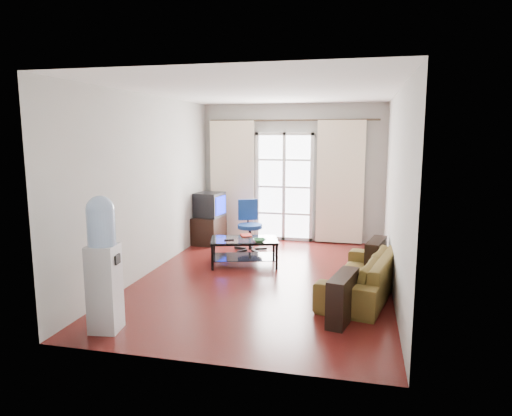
{
  "coord_description": "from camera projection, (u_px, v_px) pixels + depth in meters",
  "views": [
    {
      "loc": [
        1.35,
        -6.36,
        2.12
      ],
      "look_at": [
        -0.21,
        0.35,
        1.0
      ],
      "focal_mm": 32.0,
      "sensor_mm": 36.0,
      "label": 1
    }
  ],
  "objects": [
    {
      "name": "book",
      "position": [
        241.0,
        236.0,
        7.59
      ],
      "size": [
        0.35,
        0.36,
        0.02
      ],
      "primitive_type": "imported",
      "rotation": [
        0.0,
        0.0,
        0.43
      ],
      "color": "#9E2413",
      "rests_on": "coffee_table"
    },
    {
      "name": "sofa",
      "position": [
        362.0,
        274.0,
        6.06
      ],
      "size": [
        2.2,
        1.53,
        0.55
      ],
      "primitive_type": "imported",
      "rotation": [
        0.0,
        0.0,
        -1.79
      ],
      "color": "olive",
      "rests_on": "floor"
    },
    {
      "name": "task_chair",
      "position": [
        250.0,
        236.0,
        8.35
      ],
      "size": [
        0.83,
        0.83,
        0.93
      ],
      "rotation": [
        0.0,
        0.0,
        0.41
      ],
      "color": "black",
      "rests_on": "floor"
    },
    {
      "name": "bowl",
      "position": [
        259.0,
        240.0,
        7.18
      ],
      "size": [
        0.35,
        0.35,
        0.05
      ],
      "primitive_type": "imported",
      "rotation": [
        0.0,
        0.0,
        0.41
      ],
      "color": "green",
      "rests_on": "coffee_table"
    },
    {
      "name": "coffee_table",
      "position": [
        244.0,
        248.0,
        7.42
      ],
      "size": [
        1.2,
        0.88,
        0.43
      ],
      "rotation": [
        0.0,
        0.0,
        0.28
      ],
      "color": "silver",
      "rests_on": "floor"
    },
    {
      "name": "curtain_rod",
      "position": [
        292.0,
        120.0,
        8.77
      ],
      "size": [
        3.3,
        0.04,
        0.04
      ],
      "primitive_type": "cylinder",
      "rotation": [
        0.0,
        1.57,
        0.0
      ],
      "color": "#4C3F2D",
      "rests_on": "wall_back"
    },
    {
      "name": "remote",
      "position": [
        229.0,
        240.0,
        7.29
      ],
      "size": [
        0.16,
        0.11,
        0.02
      ],
      "primitive_type": "cube",
      "rotation": [
        0.0,
        0.0,
        0.45
      ],
      "color": "black",
      "rests_on": "coffee_table"
    },
    {
      "name": "curtain_left",
      "position": [
        232.0,
        180.0,
        9.21
      ],
      "size": [
        0.9,
        0.07,
        2.35
      ],
      "primitive_type": "cube",
      "color": "#FFEECD",
      "rests_on": "curtain_rod"
    },
    {
      "name": "crt_tv",
      "position": [
        209.0,
        205.0,
        8.85
      ],
      "size": [
        0.57,
        0.57,
        0.47
      ],
      "rotation": [
        0.0,
        0.0,
        -0.15
      ],
      "color": "black",
      "rests_on": "tv_stand"
    },
    {
      "name": "wall_back",
      "position": [
        292.0,
        173.0,
        9.03
      ],
      "size": [
        3.6,
        0.02,
        2.7
      ],
      "primitive_type": "cube",
      "color": "#B2B1AA",
      "rests_on": "floor"
    },
    {
      "name": "wall_left",
      "position": [
        149.0,
        185.0,
        6.94
      ],
      "size": [
        0.02,
        5.2,
        2.7
      ],
      "primitive_type": "cube",
      "color": "#B2B1AA",
      "rests_on": "floor"
    },
    {
      "name": "floor",
      "position": [
        265.0,
        279.0,
        6.75
      ],
      "size": [
        5.2,
        5.2,
        0.0
      ],
      "primitive_type": "plane",
      "color": "#5D1A16",
      "rests_on": "ground"
    },
    {
      "name": "radiator",
      "position": [
        331.0,
        226.0,
        8.92
      ],
      "size": [
        0.64,
        0.12,
        0.64
      ],
      "primitive_type": "cube",
      "color": "gray",
      "rests_on": "floor"
    },
    {
      "name": "tv_stand",
      "position": [
        209.0,
        230.0,
        8.93
      ],
      "size": [
        0.52,
        0.74,
        0.53
      ],
      "primitive_type": "cube",
      "rotation": [
        0.0,
        0.0,
        -0.05
      ],
      "color": "black",
      "rests_on": "floor"
    },
    {
      "name": "water_cooler",
      "position": [
        103.0,
        261.0,
        4.85
      ],
      "size": [
        0.35,
        0.34,
        1.48
      ],
      "rotation": [
        0.0,
        0.0,
        0.14
      ],
      "color": "silver",
      "rests_on": "floor"
    },
    {
      "name": "curtain_right",
      "position": [
        340.0,
        182.0,
        8.73
      ],
      "size": [
        0.9,
        0.07,
        2.35
      ],
      "primitive_type": "cube",
      "color": "#FFEECD",
      "rests_on": "curtain_rod"
    },
    {
      "name": "wall_front",
      "position": [
        204.0,
        222.0,
        4.03
      ],
      "size": [
        3.6,
        0.02,
        2.7
      ],
      "primitive_type": "cube",
      "color": "#B2B1AA",
      "rests_on": "floor"
    },
    {
      "name": "french_door",
      "position": [
        284.0,
        187.0,
        9.06
      ],
      "size": [
        1.16,
        0.06,
        2.15
      ],
      "color": "white",
      "rests_on": "wall_back"
    },
    {
      "name": "ceiling",
      "position": [
        265.0,
        91.0,
        6.32
      ],
      "size": [
        5.2,
        5.2,
        0.0
      ],
      "primitive_type": "plane",
      "rotation": [
        3.14,
        0.0,
        0.0
      ],
      "color": "white",
      "rests_on": "wall_back"
    },
    {
      "name": "wall_right",
      "position": [
        396.0,
        192.0,
        6.13
      ],
      "size": [
        0.02,
        5.2,
        2.7
      ],
      "primitive_type": "cube",
      "color": "#B2B1AA",
      "rests_on": "floor"
    }
  ]
}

